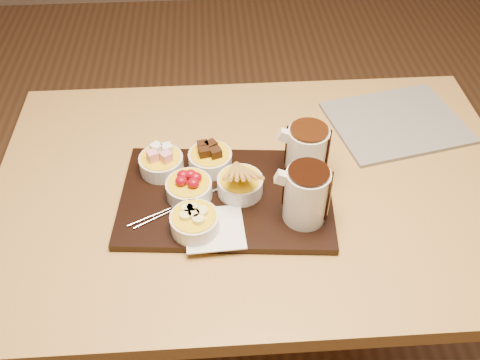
{
  "coord_description": "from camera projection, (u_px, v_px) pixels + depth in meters",
  "views": [
    {
      "loc": [
        -0.1,
        -0.86,
        1.61
      ],
      "look_at": [
        -0.04,
        -0.05,
        0.81
      ],
      "focal_mm": 40.0,
      "sensor_mm": 36.0,
      "label": 1
    }
  ],
  "objects": [
    {
      "name": "dining_table",
      "position": [
        256.0,
        212.0,
        1.29
      ],
      "size": [
        1.2,
        0.8,
        0.75
      ],
      "color": "#BD8F46",
      "rests_on": "ground"
    },
    {
      "name": "fondue_skewers",
      "position": [
        184.0,
        203.0,
        1.15
      ],
      "size": [
        0.14,
        0.25,
        0.01
      ],
      "primitive_type": null,
      "rotation": [
        0.0,
        0.0,
        -1.1
      ],
      "color": "silver",
      "rests_on": "serving_board"
    },
    {
      "name": "bowl_marshmallows",
      "position": [
        161.0,
        164.0,
        1.21
      ],
      "size": [
        0.1,
        0.1,
        0.04
      ],
      "primitive_type": "cylinder",
      "color": "silver",
      "rests_on": "serving_board"
    },
    {
      "name": "pitcher_dark_chocolate",
      "position": [
        306.0,
        196.0,
        1.08
      ],
      "size": [
        0.1,
        0.1,
        0.12
      ],
      "primitive_type": "cylinder",
      "rotation": [
        0.0,
        0.0,
        -0.09
      ],
      "color": "silver",
      "rests_on": "serving_board"
    },
    {
      "name": "ground",
      "position": [
        252.0,
        346.0,
        1.74
      ],
      "size": [
        5.0,
        5.0,
        0.0
      ],
      "primitive_type": "plane",
      "color": "brown",
      "rests_on": "ground"
    },
    {
      "name": "bowl_biscotti",
      "position": [
        240.0,
        185.0,
        1.16
      ],
      "size": [
        0.1,
        0.1,
        0.04
      ],
      "primitive_type": "cylinder",
      "color": "silver",
      "rests_on": "serving_board"
    },
    {
      "name": "bowl_strawberries",
      "position": [
        189.0,
        189.0,
        1.15
      ],
      "size": [
        0.1,
        0.1,
        0.04
      ],
      "primitive_type": "cylinder",
      "color": "silver",
      "rests_on": "serving_board"
    },
    {
      "name": "bowl_cake",
      "position": [
        210.0,
        160.0,
        1.22
      ],
      "size": [
        0.1,
        0.1,
        0.04
      ],
      "primitive_type": "cylinder",
      "color": "silver",
      "rests_on": "serving_board"
    },
    {
      "name": "serving_board",
      "position": [
        226.0,
        197.0,
        1.17
      ],
      "size": [
        0.48,
        0.34,
        0.02
      ],
      "primitive_type": "cube",
      "rotation": [
        0.0,
        0.0,
        -0.09
      ],
      "color": "black",
      "rests_on": "dining_table"
    },
    {
      "name": "pitcher_milk_chocolate",
      "position": [
        307.0,
        153.0,
        1.17
      ],
      "size": [
        0.1,
        0.1,
        0.12
      ],
      "primitive_type": "cylinder",
      "rotation": [
        0.0,
        0.0,
        -0.09
      ],
      "color": "silver",
      "rests_on": "serving_board"
    },
    {
      "name": "newspaper",
      "position": [
        396.0,
        123.0,
        1.37
      ],
      "size": [
        0.37,
        0.32,
        0.01
      ],
      "primitive_type": "cube",
      "rotation": [
        0.0,
        0.0,
        0.22
      ],
      "color": "beige",
      "rests_on": "dining_table"
    },
    {
      "name": "napkin",
      "position": [
        215.0,
        229.0,
        1.1
      ],
      "size": [
        0.13,
        0.13,
        0.0
      ],
      "primitive_type": "cube",
      "rotation": [
        0.0,
        0.0,
        0.05
      ],
      "color": "white",
      "rests_on": "serving_board"
    },
    {
      "name": "bowl_bananas",
      "position": [
        195.0,
        223.0,
        1.08
      ],
      "size": [
        0.1,
        0.1,
        0.04
      ],
      "primitive_type": "cylinder",
      "color": "silver",
      "rests_on": "serving_board"
    }
  ]
}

